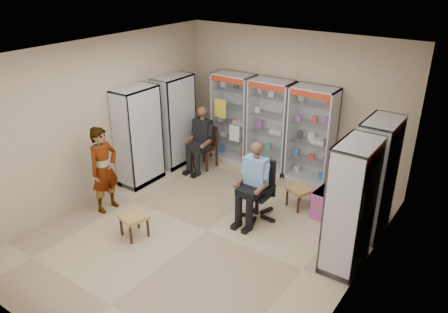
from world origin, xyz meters
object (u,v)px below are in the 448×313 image
Objects in this scene: standing_man at (104,170)px; cabinet_right_far at (375,178)px; cabinet_back_right at (311,136)px; cabinet_back_left at (233,118)px; cabinet_back_mid at (270,126)px; wooden_chair at (205,147)px; cabinet_left_near at (138,136)px; seated_shopkeeper at (256,184)px; woven_stool_b at (134,225)px; office_chair at (257,190)px; cabinet_right_near at (350,207)px; pink_trunk at (330,205)px; woven_stool_a at (299,197)px; cabinet_left_far at (174,121)px.

cabinet_right_far is at bearing -63.42° from standing_man.
cabinet_right_far is at bearing -34.73° from cabinet_back_right.
cabinet_back_left and cabinet_back_mid have the same top height.
cabinet_back_left is 0.94m from wooden_chair.
wooden_chair is (0.68, 1.30, -0.53)m from cabinet_left_near.
seated_shopkeeper is (2.01, -1.18, 0.22)m from wooden_chair.
cabinet_back_mid reaches higher than woven_stool_b.
woven_stool_b is (-1.37, -1.68, -0.34)m from office_chair.
woven_stool_b is (-3.13, -2.40, -0.80)m from cabinet_right_far.
cabinet_back_left is at bearing 134.16° from office_chair.
cabinet_back_mid is 1.44× the size of seated_shopkeeper.
cabinet_right_near reaches higher than pink_trunk.
seated_shopkeeper reaches higher than woven_stool_a.
cabinet_back_right is 1.24× the size of standing_man.
cabinet_left_near is at bearing -144.35° from cabinet_back_right.
cabinet_left_far is 3.85m from pink_trunk.
wooden_chair is 2.52m from woven_stool_a.
cabinet_right_near is at bearing -21.64° from wooden_chair.
wooden_chair is at bearing -161.25° from cabinet_back_right.
cabinet_right_far is 1.10m from cabinet_right_near.
cabinet_back_mid reaches higher than pink_trunk.
woven_stool_a is (2.23, -1.10, -0.80)m from cabinet_back_left.
cabinet_back_left is at bearing 71.10° from wooden_chair.
woven_stool_b is (-2.45, -2.41, -0.05)m from pink_trunk.
cabinet_left_near is at bearing 13.93° from standing_man.
wooden_chair is (-3.78, 1.50, -0.53)m from cabinet_right_near.
woven_stool_a is at bearing 88.85° from cabinet_right_far.
pink_trunk is (0.94, -1.12, -0.75)m from cabinet_back_right.
cabinet_right_near is (3.53, -2.23, 0.00)m from cabinet_back_left.
cabinet_back_right reaches higher than pink_trunk.
cabinet_left_far and cabinet_left_near have the same top height.
cabinet_right_far is 1.24× the size of standing_man.
cabinet_left_near is 1.56m from wooden_chair.
office_chair is at bearing 78.09° from cabinet_right_near.
woven_stool_a is at bearing 58.79° from office_chair.
cabinet_right_far is at bearing 101.41° from cabinet_left_near.
cabinet_left_near is 3.79× the size of pink_trunk.
woven_stool_b is (0.40, -3.53, -0.80)m from cabinet_back_left.
office_chair is 2.71× the size of woven_stool_b.
cabinet_left_far is 5.03× the size of woven_stool_a.
woven_stool_a is (0.47, 0.80, -0.49)m from seated_shopkeeper.
cabinet_back_left is 3.79× the size of pink_trunk.
cabinet_right_far is 1.96m from office_chair.
cabinet_right_far is at bearing 24.41° from seated_shopkeeper.
cabinet_right_far is 1.00× the size of cabinet_left_far.
cabinet_back_right and cabinet_left_far have the same top height.
cabinet_back_right is at bearing 66.96° from woven_stool_b.
office_chair is at bearing -145.67° from pink_trunk.
cabinet_left_near is at bearing -176.75° from seated_shopkeeper.
wooden_chair is at bearing -8.89° from standing_man.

